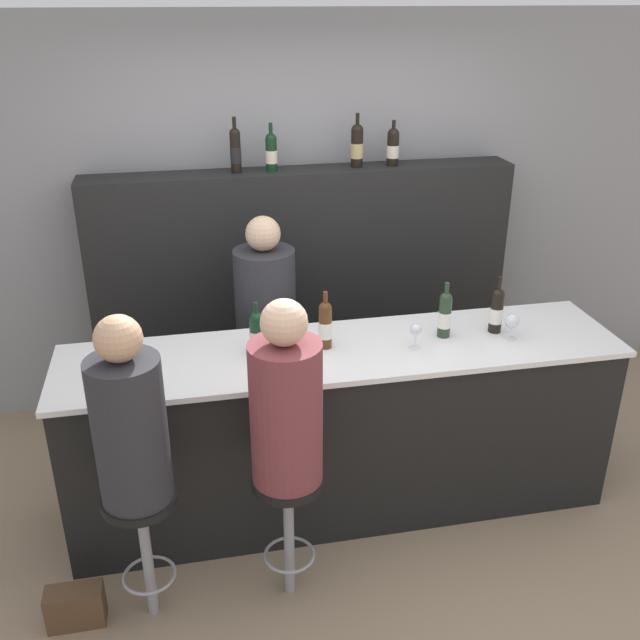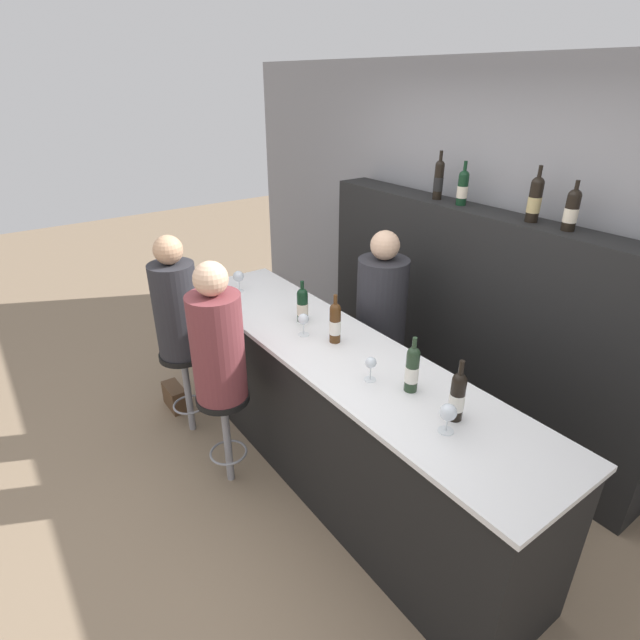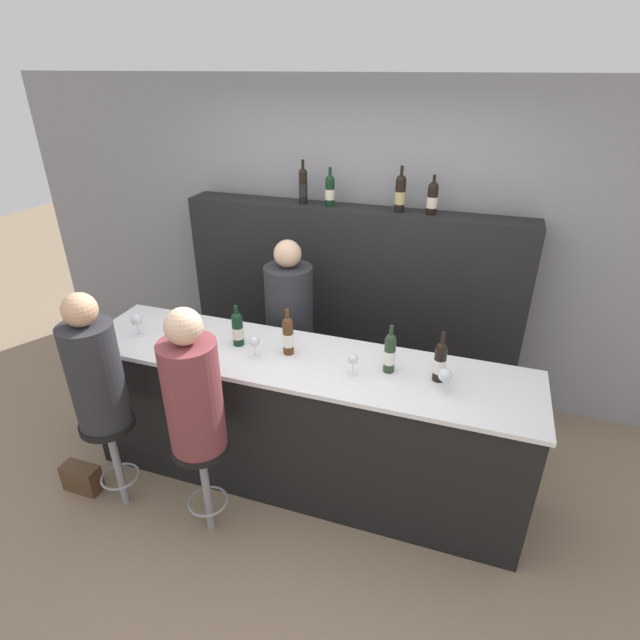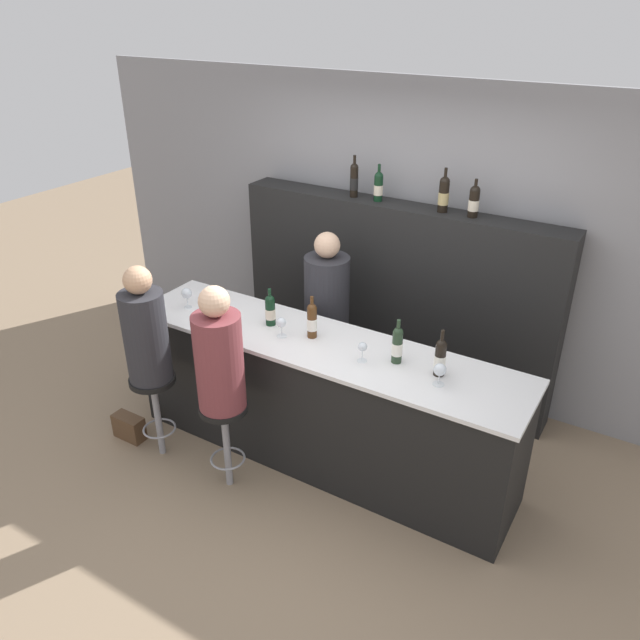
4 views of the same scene
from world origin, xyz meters
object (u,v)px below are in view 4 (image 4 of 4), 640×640
object	(u,v)px
guest_seated_right	(219,356)
bartender	(327,330)
wine_bottle_backbar_1	(378,186)
wine_bottle_backbar_2	(444,194)
wine_bottle_counter_0	(270,310)
wine_bottle_counter_1	(312,320)
wine_bottle_counter_3	(440,357)
wine_bottle_counter_2	(397,345)
wine_glass_1	(281,323)
wine_glass_3	(440,370)
wine_bottle_backbar_0	(354,180)
bar_stool_left	(155,396)
bar_stool_right	(225,424)
wine_bottle_backbar_3	(474,201)
wine_glass_0	(187,294)
handbag	(129,427)
wine_glass_2	(363,348)
guest_seated_left	(145,331)

from	to	relation	value
guest_seated_right	bartender	xyz separation A→B (m)	(0.07, 1.23, -0.36)
wine_bottle_backbar_1	bartender	bearing A→B (deg)	-103.55
wine_bottle_backbar_2	wine_bottle_counter_0	bearing A→B (deg)	-124.66
wine_bottle_counter_1	wine_bottle_counter_3	world-z (taller)	wine_bottle_counter_3
wine_bottle_counter_2	wine_glass_1	world-z (taller)	wine_bottle_counter_2
wine_glass_3	wine_bottle_backbar_0	bearing A→B (deg)	135.88
bar_stool_left	bar_stool_right	xyz separation A→B (m)	(0.66, 0.00, 0.00)
wine_bottle_backbar_2	wine_bottle_backbar_3	distance (m)	0.24
wine_bottle_counter_0	wine_glass_0	xyz separation A→B (m)	(-0.70, -0.11, -0.00)
wine_glass_3	guest_seated_right	xyz separation A→B (m)	(-1.29, -0.53, -0.03)
bar_stool_left	handbag	bearing A→B (deg)	-180.00
wine_bottle_backbar_3	wine_glass_2	distance (m)	1.46
wine_bottle_backbar_2	wine_bottle_backbar_3	world-z (taller)	wine_bottle_backbar_2
wine_bottle_backbar_0	bar_stool_left	world-z (taller)	wine_bottle_backbar_0
wine_glass_3	wine_bottle_backbar_2	bearing A→B (deg)	113.07
wine_bottle_backbar_0	wine_glass_0	distance (m)	1.62
wine_bottle_counter_3	wine_glass_3	distance (m)	0.12
wine_bottle_backbar_0	guest_seated_left	world-z (taller)	wine_bottle_backbar_0
wine_bottle_backbar_3	wine_glass_2	size ratio (longest dim) A/B	2.07
wine_bottle_counter_0	wine_bottle_backbar_1	xyz separation A→B (m)	(0.26, 1.16, 0.67)
wine_bottle_counter_1	wine_glass_0	bearing A→B (deg)	-174.26
wine_bottle_counter_3	guest_seated_right	bearing A→B (deg)	-152.98
wine_bottle_backbar_2	bar_stool_right	distance (m)	2.33
wine_bottle_backbar_3	handbag	xyz separation A→B (m)	(-2.00, -1.80, -1.68)
wine_bottle_counter_1	wine_glass_1	xyz separation A→B (m)	(-0.19, -0.11, -0.03)
wine_bottle_counter_0	guest_seated_left	distance (m)	0.88
wine_bottle_counter_3	wine_glass_1	distance (m)	1.14
wine_bottle_counter_1	handbag	bearing A→B (deg)	-154.05
wine_bottle_counter_0	handbag	xyz separation A→B (m)	(-0.96, -0.64, -1.01)
wine_bottle_counter_2	wine_glass_3	xyz separation A→B (m)	(0.34, -0.11, -0.03)
wine_bottle_backbar_3	bar_stool_left	world-z (taller)	wine_bottle_backbar_3
bar_stool_left	guest_seated_right	xyz separation A→B (m)	(0.66, -0.00, 0.54)
wine_bottle_counter_2	wine_bottle_counter_3	world-z (taller)	wine_bottle_counter_3
guest_seated_right	handbag	distance (m)	1.39
wine_bottle_backbar_2	bar_stool_left	size ratio (longest dim) A/B	0.49
wine_bottle_backbar_0	wine_glass_3	world-z (taller)	wine_bottle_backbar_0
wine_bottle_backbar_1	guest_seated_left	size ratio (longest dim) A/B	0.34
bar_stool_left	wine_bottle_counter_1	bearing A→B (deg)	33.48
bar_stool_right	guest_seated_right	size ratio (longest dim) A/B	0.78
guest_seated_left	guest_seated_right	bearing A→B (deg)	0.00
wine_bottle_counter_1	wine_bottle_backbar_1	distance (m)	1.34
wine_bottle_backbar_1	guest_seated_right	xyz separation A→B (m)	(-0.21, -1.80, -0.72)
wine_bottle_counter_0	wine_glass_3	world-z (taller)	wine_bottle_counter_0
wine_bottle_counter_1	bartender	world-z (taller)	bartender
handbag	wine_bottle_backbar_3	bearing A→B (deg)	42.02
wine_bottle_backbar_2	wine_bottle_backbar_0	bearing A→B (deg)	180.00
guest_seated_left	wine_bottle_backbar_0	bearing A→B (deg)	70.26
wine_bottle_counter_1	wine_bottle_counter_2	size ratio (longest dim) A/B	1.01
bar_stool_left	handbag	size ratio (longest dim) A/B	2.62
bar_stool_left	bar_stool_right	size ratio (longest dim) A/B	1.00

